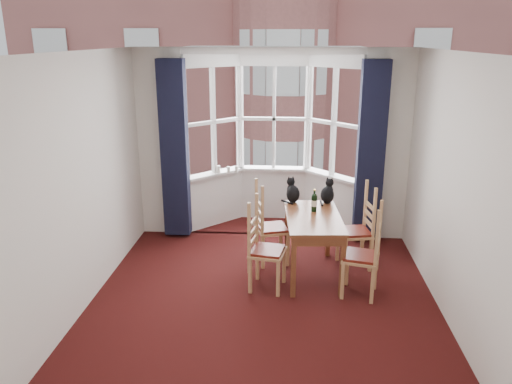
# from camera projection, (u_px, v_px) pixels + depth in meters

# --- Properties ---
(floor) EXTENTS (4.50, 4.50, 0.00)m
(floor) POSITION_uv_depth(u_px,v_px,m) (262.00, 308.00, 5.64)
(floor) COLOR black
(floor) RESTS_ON ground
(ceiling) EXTENTS (4.50, 4.50, 0.00)m
(ceiling) POSITION_uv_depth(u_px,v_px,m) (264.00, 52.00, 4.80)
(ceiling) COLOR white
(ceiling) RESTS_ON floor
(wall_left) EXTENTS (0.00, 4.50, 4.50)m
(wall_left) POSITION_uv_depth(u_px,v_px,m) (78.00, 186.00, 5.36)
(wall_left) COLOR silver
(wall_left) RESTS_ON floor
(wall_right) EXTENTS (0.00, 4.50, 4.50)m
(wall_right) POSITION_uv_depth(u_px,v_px,m) (458.00, 195.00, 5.09)
(wall_right) COLOR silver
(wall_right) RESTS_ON floor
(wall_near) EXTENTS (4.00, 0.00, 4.00)m
(wall_near) POSITION_uv_depth(u_px,v_px,m) (242.00, 298.00, 3.08)
(wall_near) COLOR silver
(wall_near) RESTS_ON floor
(wall_back_pier_left) EXTENTS (0.70, 0.12, 2.80)m
(wall_back_pier_left) POSITION_uv_depth(u_px,v_px,m) (162.00, 144.00, 7.48)
(wall_back_pier_left) COLOR silver
(wall_back_pier_left) RESTS_ON floor
(wall_back_pier_right) EXTENTS (0.70, 0.12, 2.80)m
(wall_back_pier_right) POSITION_uv_depth(u_px,v_px,m) (385.00, 147.00, 7.25)
(wall_back_pier_right) COLOR silver
(wall_back_pier_right) RESTS_ON floor
(bay_window) EXTENTS (2.76, 0.94, 2.80)m
(bay_window) POSITION_uv_depth(u_px,v_px,m) (273.00, 139.00, 7.84)
(bay_window) COLOR white
(bay_window) RESTS_ON floor
(curtain_left) EXTENTS (0.38, 0.22, 2.60)m
(curtain_left) POSITION_uv_depth(u_px,v_px,m) (175.00, 150.00, 7.31)
(curtain_left) COLOR black
(curtain_left) RESTS_ON floor
(curtain_right) EXTENTS (0.38, 0.22, 2.60)m
(curtain_right) POSITION_uv_depth(u_px,v_px,m) (371.00, 153.00, 7.11)
(curtain_right) COLOR black
(curtain_right) RESTS_ON floor
(dining_table) EXTENTS (0.76, 1.30, 0.80)m
(dining_table) POSITION_uv_depth(u_px,v_px,m) (313.00, 225.00, 6.25)
(dining_table) COLOR brown
(dining_table) RESTS_ON floor
(chair_left_near) EXTENTS (0.47, 0.48, 0.92)m
(chair_left_near) POSITION_uv_depth(u_px,v_px,m) (260.00, 251.00, 5.99)
(chair_left_near) COLOR tan
(chair_left_near) RESTS_ON floor
(chair_left_far) EXTENTS (0.50, 0.52, 0.92)m
(chair_left_far) POSITION_uv_depth(u_px,v_px,m) (266.00, 230.00, 6.66)
(chair_left_far) COLOR tan
(chair_left_far) RESTS_ON floor
(chair_right_near) EXTENTS (0.49, 0.50, 0.92)m
(chair_right_near) POSITION_uv_depth(u_px,v_px,m) (369.00, 259.00, 5.80)
(chair_right_near) COLOR tan
(chair_right_near) RESTS_ON floor
(chair_right_far) EXTENTS (0.47, 0.48, 0.92)m
(chair_right_far) POSITION_uv_depth(u_px,v_px,m) (362.00, 233.00, 6.56)
(chair_right_far) COLOR tan
(chair_right_far) RESTS_ON floor
(cat_left) EXTENTS (0.26, 0.29, 0.35)m
(cat_left) POSITION_uv_depth(u_px,v_px,m) (293.00, 192.00, 6.72)
(cat_left) COLOR black
(cat_left) RESTS_ON dining_table
(cat_right) EXTENTS (0.25, 0.29, 0.35)m
(cat_right) POSITION_uv_depth(u_px,v_px,m) (328.00, 193.00, 6.68)
(cat_right) COLOR black
(cat_right) RESTS_ON dining_table
(wine_bottle) EXTENTS (0.07, 0.07, 0.29)m
(wine_bottle) POSITION_uv_depth(u_px,v_px,m) (314.00, 202.00, 6.35)
(wine_bottle) COLOR black
(wine_bottle) RESTS_ON dining_table
(candle_tall) EXTENTS (0.06, 0.06, 0.11)m
(candle_tall) POSITION_uv_depth(u_px,v_px,m) (218.00, 169.00, 7.90)
(candle_tall) COLOR white
(candle_tall) RESTS_ON bay_window
(candle_short) EXTENTS (0.06, 0.06, 0.10)m
(candle_short) POSITION_uv_depth(u_px,v_px,m) (228.00, 170.00, 7.92)
(candle_short) COLOR white
(candle_short) RESTS_ON bay_window
(candle_extra) EXTENTS (0.05, 0.05, 0.10)m
(candle_extra) POSITION_uv_depth(u_px,v_px,m) (237.00, 169.00, 7.93)
(candle_extra) COLOR white
(candle_extra) RESTS_ON bay_window
(street) EXTENTS (80.00, 80.00, 0.00)m
(street) POSITION_uv_depth(u_px,v_px,m) (287.00, 158.00, 38.13)
(street) COLOR #333335
(street) RESTS_ON ground
(tenement_building) EXTENTS (18.40, 7.80, 15.20)m
(tenement_building) POSITION_uv_depth(u_px,v_px,m) (285.00, 74.00, 18.50)
(tenement_building) COLOR #AA5F57
(tenement_building) RESTS_ON street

